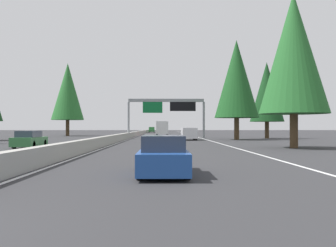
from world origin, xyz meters
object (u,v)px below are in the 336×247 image
object	(u,v)px
sign_gantry_overhead	(167,107)
minivan_near_center	(189,133)
conifer_right_mid	(267,92)
conifer_right_near	(237,79)
oncoming_near	(29,140)
box_truck_mid_left	(162,128)
conifer_right_foreground	(294,53)
sedan_far_right	(163,156)
conifer_left_mid	(68,92)
pickup_distant_a	(152,130)

from	to	relation	value
sign_gantry_overhead	minivan_near_center	size ratio (longest dim) A/B	2.54
sign_gantry_overhead	conifer_right_mid	bearing A→B (deg)	-97.32
conifer_right_near	oncoming_near	bearing A→B (deg)	131.27
box_truck_mid_left	conifer_right_foreground	xyz separation A→B (m)	(-44.01, -11.28, 6.47)
box_truck_mid_left	oncoming_near	distance (m)	44.42
box_truck_mid_left	oncoming_near	bearing A→B (deg)	164.96
sign_gantry_overhead	sedan_far_right	size ratio (longest dim) A/B	2.88
oncoming_near	conifer_right_foreground	world-z (taller)	conifer_right_foreground
sedan_far_right	conifer_left_mid	world-z (taller)	conifer_left_mid
sedan_far_right	conifer_right_mid	size ratio (longest dim) A/B	0.36
conifer_right_near	conifer_right_mid	world-z (taller)	conifer_right_near
sedan_far_right	pickup_distant_a	xyz separation A→B (m)	(108.33, 3.77, 0.23)
oncoming_near	box_truck_mid_left	bearing A→B (deg)	164.96
sign_gantry_overhead	conifer_left_mid	xyz separation A→B (m)	(15.40, 20.29, 3.99)
sedan_far_right	conifer_left_mid	distance (m)	64.34
sedan_far_right	conifer_right_mid	world-z (taller)	conifer_right_mid
conifer_right_foreground	conifer_left_mid	world-z (taller)	conifer_left_mid
sedan_far_right	box_truck_mid_left	world-z (taller)	box_truck_mid_left
sign_gantry_overhead	box_truck_mid_left	size ratio (longest dim) A/B	1.49
box_truck_mid_left	conifer_right_foreground	size ratio (longest dim) A/B	0.64
sign_gantry_overhead	oncoming_near	xyz separation A→B (m)	(-27.17, 12.38, -4.43)
minivan_near_center	conifer_left_mid	xyz separation A→B (m)	(24.30, 23.18, 8.15)
oncoming_near	conifer_left_mid	xyz separation A→B (m)	(42.57, 7.91, 8.42)
oncoming_near	conifer_right_foreground	xyz separation A→B (m)	(-1.12, -22.81, 7.40)
sedan_far_right	box_truck_mid_left	distance (m)	61.03
conifer_right_near	conifer_right_mid	distance (m)	8.37
sedan_far_right	conifer_right_mid	distance (m)	46.79
box_truck_mid_left	conifer_right_near	world-z (taller)	conifer_right_near
pickup_distant_a	conifer_right_mid	bearing A→B (deg)	-162.71
box_truck_mid_left	pickup_distant_a	bearing A→B (deg)	4.39
sign_gantry_overhead	oncoming_near	bearing A→B (deg)	155.51
sign_gantry_overhead	conifer_right_foreground	world-z (taller)	conifer_right_foreground
conifer_right_mid	conifer_left_mid	bearing A→B (deg)	64.20
pickup_distant_a	conifer_right_foreground	bearing A→B (deg)	-170.73
sign_gantry_overhead	minivan_near_center	bearing A→B (deg)	-162.01
conifer_right_near	minivan_near_center	bearing A→B (deg)	99.68
oncoming_near	conifer_left_mid	size ratio (longest dim) A/B	0.29
box_truck_mid_left	conifer_left_mid	xyz separation A→B (m)	(-0.32, 19.44, 7.49)
sedan_far_right	conifer_right_foreground	world-z (taller)	conifer_right_foreground
sign_gantry_overhead	minivan_near_center	distance (m)	10.24
minivan_near_center	conifer_right_foreground	bearing A→B (deg)	-158.76
conifer_right_near	conifer_left_mid	distance (m)	37.93
sedan_far_right	sign_gantry_overhead	bearing A→B (deg)	-0.91
sedan_far_right	minivan_near_center	bearing A→B (deg)	-5.66
oncoming_near	conifer_right_mid	xyz separation A→B (m)	(25.15, -28.14, 6.68)
conifer_right_near	sign_gantry_overhead	bearing A→B (deg)	51.68
sign_gantry_overhead	conifer_right_near	bearing A→B (deg)	-128.32
pickup_distant_a	oncoming_near	distance (m)	90.54
sign_gantry_overhead	box_truck_mid_left	distance (m)	16.13
pickup_distant_a	conifer_right_foreground	world-z (taller)	conifer_right_foreground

